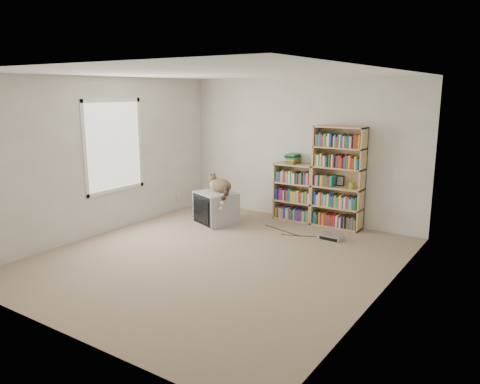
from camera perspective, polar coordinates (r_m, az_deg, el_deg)
The scene contains 17 objects.
floor at distance 6.59m, azimuth -2.66°, elevation -8.00°, with size 4.50×5.00×0.01m, color tan.
wall_back at distance 8.39m, azimuth 7.46°, elevation 5.11°, with size 4.50×0.02×2.50m, color silver.
wall_front at distance 4.55m, azimuth -21.81°, elevation -1.76°, with size 4.50×0.02×2.50m, color silver.
wall_left at distance 7.80m, azimuth -16.23°, elevation 4.18°, with size 0.02×5.00×2.50m, color silver.
wall_right at distance 5.27m, azimuth 17.32°, elevation 0.41°, with size 0.02×5.00×2.50m, color silver.
ceiling at distance 6.19m, azimuth -2.89°, elevation 14.27°, with size 4.50×5.00×0.02m, color white.
window at distance 7.90m, azimuth -15.13°, elevation 5.44°, with size 0.02×1.22×1.52m, color white.
crt_tv at distance 8.17m, azimuth -2.89°, elevation -1.94°, with size 0.81×0.78×0.56m.
cat at distance 8.06m, azimuth -2.34°, elevation 0.53°, with size 0.61×0.54×0.51m.
bookcase_tall at distance 8.02m, azimuth 11.91°, elevation 1.47°, with size 0.85×0.30×1.71m.
bookcase_short at distance 8.41m, azimuth 6.74°, elevation -0.24°, with size 0.74×0.30×1.02m.
book_stack at distance 8.32m, azimuth 6.45°, elevation 4.05°, with size 0.21×0.27×0.17m, color red.
green_mug at distance 7.92m, azimuth 13.50°, elevation 0.80°, with size 0.10×0.10×0.11m, color olive.
framed_print at distance 8.09m, azimuth 12.14°, elevation 1.36°, with size 0.13×0.01×0.18m, color black.
dvd_player at distance 7.48m, azimuth 11.02°, elevation -5.40°, with size 0.35×0.25×0.08m, color silver.
wall_outlet at distance 9.15m, azimuth -7.57°, elevation -0.21°, with size 0.01×0.08×0.13m, color silver.
floor_cables at distance 7.87m, azimuth 5.49°, elevation -4.61°, with size 1.20×0.70×0.01m, color black, non-canonical shape.
Camera 1 is at (3.68, -4.97, 2.29)m, focal length 35.00 mm.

